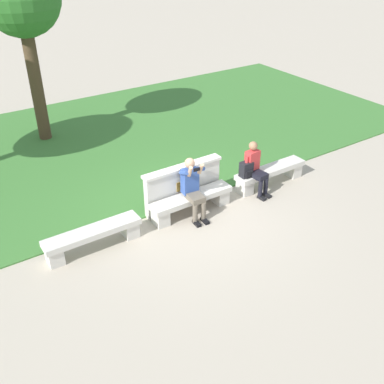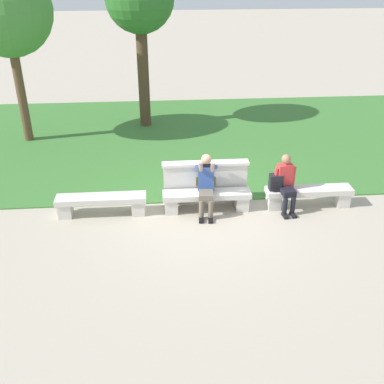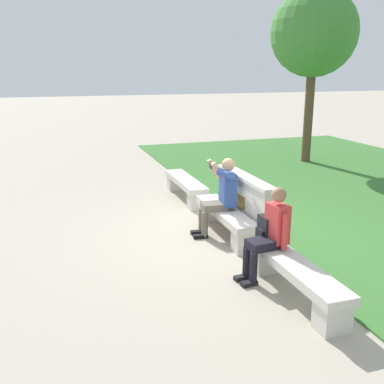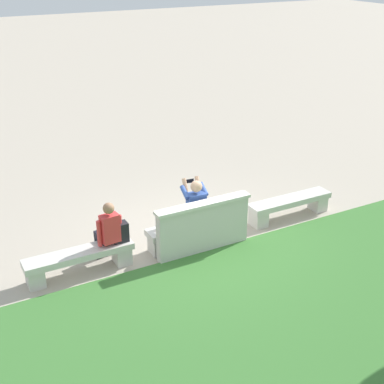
% 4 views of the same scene
% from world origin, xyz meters
% --- Properties ---
extents(ground_plane, '(80.00, 80.00, 0.00)m').
position_xyz_m(ground_plane, '(0.00, 0.00, 0.00)').
color(ground_plane, '#B2A593').
extents(bench_main, '(1.92, 0.40, 0.45)m').
position_xyz_m(bench_main, '(-2.28, 0.00, 0.30)').
color(bench_main, beige).
rests_on(bench_main, ground).
extents(bench_near, '(1.92, 0.40, 0.45)m').
position_xyz_m(bench_near, '(0.00, 0.00, 0.30)').
color(bench_near, beige).
rests_on(bench_near, ground).
extents(bench_mid, '(1.92, 0.40, 0.45)m').
position_xyz_m(bench_mid, '(2.28, 0.00, 0.30)').
color(bench_mid, beige).
rests_on(bench_mid, ground).
extents(backrest_wall_with_plaque, '(1.90, 0.24, 1.01)m').
position_xyz_m(backrest_wall_with_plaque, '(0.00, 0.34, 0.52)').
color(backrest_wall_with_plaque, beige).
rests_on(backrest_wall_with_plaque, ground).
extents(person_photographer, '(0.50, 0.75, 1.32)m').
position_xyz_m(person_photographer, '(-0.03, -0.08, 0.74)').
color(person_photographer, black).
rests_on(person_photographer, ground).
extents(person_distant, '(0.48, 0.70, 1.26)m').
position_xyz_m(person_distant, '(1.71, -0.07, 0.67)').
color(person_distant, black).
rests_on(person_distant, ground).
extents(backpack, '(0.28, 0.24, 0.43)m').
position_xyz_m(backpack, '(1.51, -0.00, 0.63)').
color(backpack, black).
rests_on(backpack, bench_mid).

